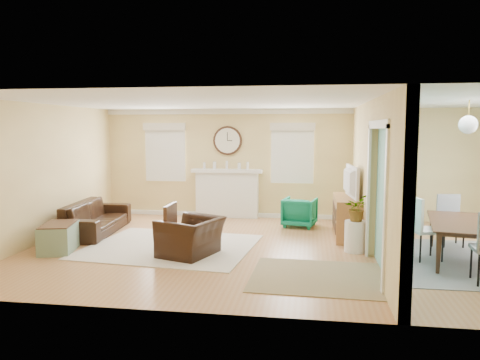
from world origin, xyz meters
name	(u,v)px	position (x,y,z in m)	size (l,w,h in m)	color
floor	(282,250)	(0.00, 0.00, 0.00)	(9.00, 9.00, 0.00)	#A86F40
wall_back	(290,164)	(0.00, 3.00, 1.30)	(9.00, 0.02, 2.60)	tan
wall_front	(267,205)	(0.00, -3.00, 1.30)	(9.00, 0.02, 2.60)	tan
wall_left	(44,173)	(-4.50, 0.00, 1.30)	(0.02, 6.00, 2.60)	tan
ceiling	(284,101)	(0.00, 0.00, 2.60)	(9.00, 6.00, 0.02)	white
partition	(370,173)	(1.51, 0.28, 1.36)	(0.17, 6.00, 2.60)	tan
fireplace	(227,193)	(-1.50, 2.88, 0.60)	(1.70, 0.30, 1.17)	white
wall_clock	(228,141)	(-1.50, 2.97, 1.85)	(0.70, 0.07, 0.70)	#41281B
window_left	(165,148)	(-3.05, 2.95, 1.66)	(1.05, 0.13, 1.42)	white
window_right	(292,149)	(0.05, 2.95, 1.66)	(1.05, 0.13, 1.42)	white
pendant	(468,125)	(3.00, 0.00, 2.20)	(0.30, 0.30, 0.55)	gold
rug_cream	(171,246)	(-2.01, -0.10, 0.01)	(2.91, 2.52, 0.02)	beige
rug_jute	(322,277)	(0.66, -1.46, 0.01)	(2.04, 1.67, 0.01)	#938060
rug_grey	(465,261)	(2.97, -0.31, 0.01)	(2.34, 2.93, 0.01)	gray
sofa	(95,217)	(-3.90, 0.82, 0.32)	(2.18, 0.85, 0.64)	black
eames_chair	(191,237)	(-1.50, -0.61, 0.32)	(0.99, 0.86, 0.64)	black
green_chair	(300,212)	(0.26, 2.04, 0.32)	(0.68, 0.70, 0.64)	#026551
trunk	(59,237)	(-3.86, -0.66, 0.24)	(0.71, 0.95, 0.49)	gray
credenza	(347,217)	(1.20, 1.18, 0.40)	(0.49, 1.43, 0.80)	#A57536
tv	(347,181)	(1.18, 1.18, 1.11)	(1.08, 0.14, 0.62)	black
garden_stool	(355,236)	(1.26, 0.06, 0.27)	(0.37, 0.37, 0.55)	white
potted_plant	(356,208)	(1.26, 0.06, 0.78)	(0.41, 0.36, 0.46)	#337F33
dining_table	(466,242)	(2.97, -0.31, 0.33)	(1.87, 1.04, 0.66)	#41281B
dining_chair_n	(451,217)	(3.03, 0.73, 0.55)	(0.44, 0.44, 0.93)	gray
dining_chair_w	(427,223)	(2.36, -0.28, 0.61)	(0.55, 0.55, 1.03)	white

